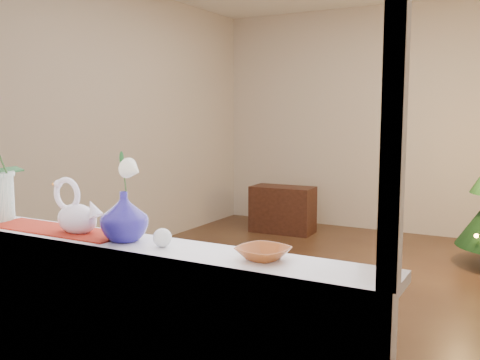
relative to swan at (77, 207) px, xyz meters
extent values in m
plane|color=#362016|center=(0.25, 2.37, -1.03)|extent=(5.00, 5.00, 0.00)
cube|color=beige|center=(0.25, 4.87, 0.32)|extent=(4.50, 0.10, 2.70)
cube|color=beige|center=(0.25, -0.13, 0.32)|extent=(4.50, 0.10, 2.70)
cube|color=beige|center=(-2.00, 2.37, 0.32)|extent=(0.10, 5.00, 2.70)
cube|color=white|center=(0.25, 0.00, -0.13)|extent=(2.20, 0.26, 0.04)
cube|color=maroon|center=(-0.13, 0.00, -0.11)|extent=(0.70, 0.20, 0.01)
imported|color=navy|center=(0.26, -0.01, 0.00)|extent=(0.27, 0.27, 0.23)
sphere|color=silver|center=(0.46, -0.01, -0.08)|extent=(0.08, 0.08, 0.07)
imported|color=#97471B|center=(0.87, 0.02, -0.09)|extent=(0.18, 0.18, 0.04)
cube|color=black|center=(-0.93, 4.18, -0.75)|extent=(0.76, 0.40, 0.56)
camera|label=1|loc=(1.68, -1.61, 0.39)|focal=40.00mm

